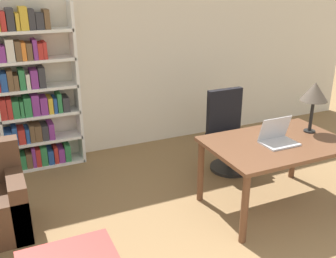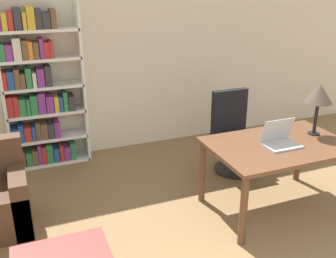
% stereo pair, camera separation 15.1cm
% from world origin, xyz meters
% --- Properties ---
extents(wall_back, '(8.00, 0.06, 2.70)m').
position_xyz_m(wall_back, '(0.00, 4.53, 1.35)').
color(wall_back, beige).
rests_on(wall_back, ground_plane).
extents(desk, '(1.41, 0.94, 0.75)m').
position_xyz_m(desk, '(0.93, 2.32, 0.65)').
color(desk, brown).
rests_on(desk, ground_plane).
extents(laptop, '(0.35, 0.26, 0.26)m').
position_xyz_m(laptop, '(0.91, 2.29, 0.80)').
color(laptop, '#B2B2B7').
rests_on(laptop, desk).
extents(table_lamp, '(0.29, 0.29, 0.55)m').
position_xyz_m(table_lamp, '(1.44, 2.40, 1.18)').
color(table_lamp, black).
rests_on(table_lamp, desk).
extents(office_chair, '(0.52, 0.52, 1.01)m').
position_xyz_m(office_chair, '(1.00, 3.30, 0.45)').
color(office_chair, black).
rests_on(office_chair, ground_plane).
extents(bookshelf, '(1.00, 0.28, 2.05)m').
position_xyz_m(bookshelf, '(-1.22, 4.34, 0.96)').
color(bookshelf, white).
rests_on(bookshelf, ground_plane).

